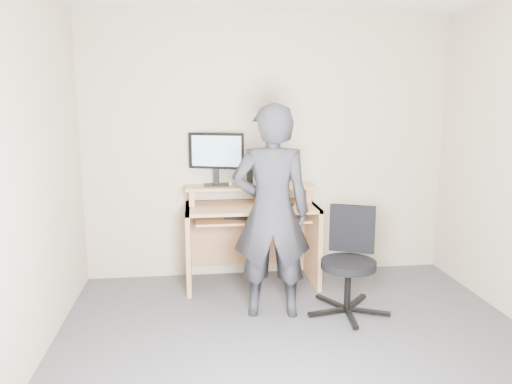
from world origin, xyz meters
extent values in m
plane|color=#515156|center=(0.00, 0.00, 0.00)|extent=(3.50, 3.50, 0.00)
cube|color=#BEB097|center=(0.00, 1.75, 1.25)|extent=(3.50, 0.02, 2.50)
cube|color=tan|center=(-0.78, 1.45, 0.38)|extent=(0.04, 0.60, 0.75)
cube|color=tan|center=(0.38, 1.45, 0.38)|extent=(0.04, 0.60, 0.75)
cube|color=tan|center=(-0.20, 1.45, 0.73)|extent=(1.20, 0.60, 0.03)
cube|color=tan|center=(-0.20, 1.37, 0.64)|extent=(1.02, 0.38, 0.02)
cube|color=tan|center=(-0.74, 1.60, 0.82)|extent=(0.05, 0.28, 0.15)
cube|color=tan|center=(0.34, 1.60, 0.82)|extent=(0.05, 0.28, 0.15)
cube|color=tan|center=(-0.20, 1.60, 0.90)|extent=(1.20, 0.30, 0.02)
cube|color=tan|center=(-0.20, 1.74, 0.42)|extent=(1.20, 0.03, 0.65)
cube|color=black|center=(-0.51, 1.62, 0.92)|extent=(0.23, 0.15, 0.02)
cube|color=black|center=(-0.51, 1.64, 1.00)|extent=(0.05, 0.04, 0.15)
cube|color=black|center=(-0.51, 1.61, 1.24)|extent=(0.50, 0.20, 0.33)
cube|color=#81B4DF|center=(-0.51, 1.59, 1.24)|extent=(0.45, 0.15, 0.28)
cube|color=black|center=(-0.19, 1.65, 1.01)|extent=(0.09, 0.14, 0.20)
cylinder|color=silver|center=(-0.14, 1.61, 1.00)|extent=(0.10, 0.10, 0.19)
cube|color=black|center=(0.11, 1.55, 0.92)|extent=(0.09, 0.14, 0.01)
cube|color=black|center=(-0.30, 1.51, 0.93)|extent=(0.05, 0.05, 0.03)
torus|color=silver|center=(-0.31, 1.66, 0.92)|extent=(0.19, 0.18, 0.06)
cube|color=black|center=(-0.21, 1.36, 0.67)|extent=(0.49, 0.30, 0.03)
ellipsoid|color=black|center=(0.13, 1.35, 0.77)|extent=(0.10, 0.07, 0.04)
cube|color=black|center=(0.65, 0.62, 0.04)|extent=(0.32, 0.18, 0.03)
cube|color=black|center=(0.61, 0.83, 0.04)|extent=(0.26, 0.28, 0.03)
cube|color=black|center=(0.40, 0.85, 0.04)|extent=(0.21, 0.31, 0.03)
cube|color=black|center=(0.32, 0.66, 0.04)|extent=(0.34, 0.11, 0.03)
cube|color=black|center=(0.47, 0.52, 0.04)|extent=(0.08, 0.34, 0.03)
cylinder|color=black|center=(0.49, 0.69, 0.22)|extent=(0.05, 0.05, 0.35)
cylinder|color=black|center=(0.49, 0.69, 0.41)|extent=(0.44, 0.44, 0.06)
cube|color=black|center=(0.57, 0.87, 0.66)|extent=(0.36, 0.20, 0.39)
imported|color=black|center=(-0.12, 0.76, 0.84)|extent=(0.65, 0.46, 1.68)
camera|label=1|loc=(-0.71, -2.98, 1.72)|focal=35.00mm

